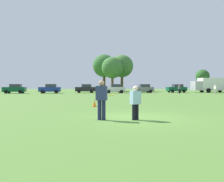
# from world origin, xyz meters

# --- Properties ---
(ground_plane) EXTENTS (199.91, 199.91, 0.00)m
(ground_plane) POSITION_xyz_m (0.00, 0.00, 0.00)
(ground_plane) COLOR #517A33
(player_thrower) EXTENTS (0.53, 0.38, 1.71)m
(player_thrower) POSITION_xyz_m (-1.57, -0.48, 0.96)
(player_thrower) COLOR #1E234C
(player_thrower) RESTS_ON ground
(player_defender) EXTENTS (0.51, 0.42, 1.47)m
(player_defender) POSITION_xyz_m (-0.11, -0.63, 0.82)
(player_defender) COLOR black
(player_defender) RESTS_ON ground
(frisbee) EXTENTS (0.27, 0.27, 0.06)m
(frisbee) POSITION_xyz_m (-1.14, -0.64, 1.08)
(frisbee) COLOR yellow
(traffic_cone) EXTENTS (0.32, 0.32, 0.48)m
(traffic_cone) POSITION_xyz_m (-1.67, 5.89, 0.23)
(traffic_cone) COLOR #D8590C
(traffic_cone) RESTS_ON ground
(parked_car_near_left) EXTENTS (4.26, 2.33, 1.82)m
(parked_car_near_left) POSITION_xyz_m (-16.27, 36.19, 0.92)
(parked_car_near_left) COLOR #0C4C2D
(parked_car_near_left) RESTS_ON ground
(parked_car_mid_left) EXTENTS (4.26, 2.33, 1.82)m
(parked_car_mid_left) POSITION_xyz_m (-9.47, 36.01, 0.92)
(parked_car_mid_left) COLOR navy
(parked_car_mid_left) RESTS_ON ground
(parked_car_center) EXTENTS (4.26, 2.33, 1.82)m
(parked_car_center) POSITION_xyz_m (-2.51, 37.92, 0.92)
(parked_car_center) COLOR black
(parked_car_center) RESTS_ON ground
(parked_car_mid_right) EXTENTS (4.26, 2.33, 1.82)m
(parked_car_mid_right) POSITION_xyz_m (3.43, 35.87, 0.92)
(parked_car_mid_right) COLOR silver
(parked_car_mid_right) RESTS_ON ground
(parked_car_near_right) EXTENTS (4.26, 2.33, 1.82)m
(parked_car_near_right) POSITION_xyz_m (9.67, 36.82, 0.92)
(parked_car_near_right) COLOR slate
(parked_car_near_right) RESTS_ON ground
(parked_car_far_right) EXTENTS (4.26, 2.33, 1.82)m
(parked_car_far_right) POSITION_xyz_m (17.44, 38.02, 0.92)
(parked_car_far_right) COLOR #0C4C2D
(parked_car_far_right) RESTS_ON ground
(box_truck) EXTENTS (8.58, 3.21, 3.18)m
(box_truck) POSITION_xyz_m (25.20, 37.30, 1.75)
(box_truck) COLOR white
(box_truck) RESTS_ON ground
(bystander_sideline_watcher) EXTENTS (0.53, 0.39, 1.71)m
(bystander_sideline_watcher) POSITION_xyz_m (15.81, 32.66, 0.97)
(bystander_sideline_watcher) COLOR black
(bystander_sideline_watcher) RESTS_ON ground
(bystander_far_jogger) EXTENTS (0.35, 0.51, 1.70)m
(bystander_far_jogger) POSITION_xyz_m (19.82, 26.83, 0.96)
(bystander_far_jogger) COLOR gray
(bystander_far_jogger) RESTS_ON ground
(tree_center_elm) EXTENTS (6.16, 6.16, 10.02)m
(tree_center_elm) POSITION_xyz_m (2.46, 51.73, 6.89)
(tree_center_elm) COLOR brown
(tree_center_elm) RESTS_ON ground
(tree_east_birch) EXTENTS (5.36, 5.36, 8.70)m
(tree_east_birch) POSITION_xyz_m (4.13, 46.48, 5.99)
(tree_east_birch) COLOR brown
(tree_east_birch) RESTS_ON ground
(tree_east_oak) EXTENTS (6.01, 6.01, 9.77)m
(tree_east_oak) POSITION_xyz_m (7.14, 50.26, 6.72)
(tree_east_oak) COLOR brown
(tree_east_oak) RESTS_ON ground
(tree_far_east_pine) EXTENTS (3.66, 3.66, 5.95)m
(tree_far_east_pine) POSITION_xyz_m (29.26, 49.11, 4.09)
(tree_far_east_pine) COLOR brown
(tree_far_east_pine) RESTS_ON ground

